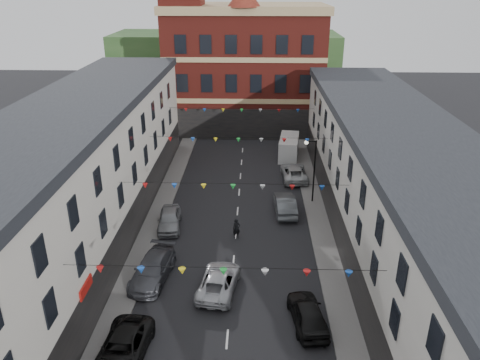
# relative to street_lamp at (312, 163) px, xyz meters

# --- Properties ---
(ground) EXTENTS (160.00, 160.00, 0.00)m
(ground) POSITION_rel_street_lamp_xyz_m (-6.55, -14.00, -3.90)
(ground) COLOR black
(ground) RESTS_ON ground
(pavement_left) EXTENTS (1.80, 64.00, 0.15)m
(pavement_left) POSITION_rel_street_lamp_xyz_m (-13.45, -12.00, -3.83)
(pavement_left) COLOR #605E5B
(pavement_left) RESTS_ON ground
(pavement_right) EXTENTS (1.80, 64.00, 0.15)m
(pavement_right) POSITION_rel_street_lamp_xyz_m (0.35, -12.00, -3.83)
(pavement_right) COLOR #605E5B
(pavement_right) RESTS_ON ground
(terrace_left) EXTENTS (8.40, 56.00, 10.70)m
(terrace_left) POSITION_rel_street_lamp_xyz_m (-18.33, -13.00, 1.44)
(terrace_left) COLOR beige
(terrace_left) RESTS_ON ground
(terrace_right) EXTENTS (8.40, 56.00, 9.70)m
(terrace_right) POSITION_rel_street_lamp_xyz_m (5.23, -13.00, 0.95)
(terrace_right) COLOR beige
(terrace_right) RESTS_ON ground
(civic_building) EXTENTS (20.60, 13.30, 18.50)m
(civic_building) POSITION_rel_street_lamp_xyz_m (-6.55, 23.95, 4.23)
(civic_building) COLOR maroon
(civic_building) RESTS_ON ground
(clock_tower) EXTENTS (5.60, 5.60, 30.00)m
(clock_tower) POSITION_rel_street_lamp_xyz_m (-14.05, 21.00, 11.03)
(clock_tower) COLOR maroon
(clock_tower) RESTS_ON ground
(distant_hill) EXTENTS (40.00, 14.00, 10.00)m
(distant_hill) POSITION_rel_street_lamp_xyz_m (-10.55, 48.00, 1.10)
(distant_hill) COLOR #2B4F24
(distant_hill) RESTS_ON ground
(street_lamp) EXTENTS (1.10, 0.36, 6.00)m
(street_lamp) POSITION_rel_street_lamp_xyz_m (0.00, 0.00, 0.00)
(street_lamp) COLOR black
(street_lamp) RESTS_ON ground
(car_left_c) EXTENTS (2.73, 5.38, 1.46)m
(car_left_c) POSITION_rel_street_lamp_xyz_m (-12.05, -19.79, -3.18)
(car_left_c) COLOR black
(car_left_c) RESTS_ON ground
(car_left_d) EXTENTS (2.84, 5.60, 1.56)m
(car_left_d) POSITION_rel_street_lamp_xyz_m (-11.95, -12.31, -3.13)
(car_left_d) COLOR #43454C
(car_left_d) RESTS_ON ground
(car_left_e) EXTENTS (2.22, 4.62, 1.52)m
(car_left_e) POSITION_rel_street_lamp_xyz_m (-12.05, -5.07, -3.14)
(car_left_e) COLOR gray
(car_left_e) RESTS_ON ground
(car_right_d) EXTENTS (2.43, 4.76, 1.55)m
(car_right_d) POSITION_rel_street_lamp_xyz_m (-1.86, -16.56, -3.13)
(car_right_d) COLOR black
(car_right_d) RESTS_ON ground
(car_right_e) EXTENTS (1.95, 4.93, 1.60)m
(car_right_e) POSITION_rel_street_lamp_xyz_m (-2.38, -2.07, -3.11)
(car_right_e) COLOR #52565A
(car_right_e) RESTS_ON ground
(car_right_f) EXTENTS (2.70, 5.39, 1.47)m
(car_right_f) POSITION_rel_street_lamp_xyz_m (-1.05, 5.42, -3.17)
(car_right_f) COLOR #B4B7B9
(car_right_f) RESTS_ON ground
(moving_car) EXTENTS (2.98, 5.29, 1.40)m
(moving_car) POSITION_rel_street_lamp_xyz_m (-7.37, -13.41, -3.21)
(moving_car) COLOR #B7B9BF
(moving_car) RESTS_ON ground
(white_van) EXTENTS (2.67, 5.52, 2.35)m
(white_van) POSITION_rel_street_lamp_xyz_m (-1.19, 11.95, -2.73)
(white_van) COLOR silver
(white_van) RESTS_ON ground
(pedestrian) EXTENTS (0.71, 0.58, 1.66)m
(pedestrian) POSITION_rel_street_lamp_xyz_m (-6.47, -6.63, -3.07)
(pedestrian) COLOR black
(pedestrian) RESTS_ON ground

